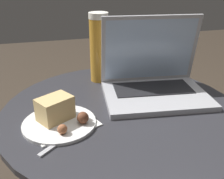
# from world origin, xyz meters

# --- Properties ---
(table) EXTENTS (0.75, 0.75, 0.51)m
(table) POSITION_xyz_m (0.00, 0.00, 0.38)
(table) COLOR #9E9EA3
(table) RESTS_ON ground_plane
(napkin) EXTENTS (0.21, 0.18, 0.00)m
(napkin) POSITION_xyz_m (-0.19, -0.06, 0.51)
(napkin) COLOR white
(napkin) RESTS_ON table
(laptop) EXTENTS (0.37, 0.29, 0.26)m
(laptop) POSITION_xyz_m (0.14, 0.07, 0.56)
(laptop) COLOR #B2B2B7
(laptop) RESTS_ON table
(beer_glass) EXTENTS (0.07, 0.07, 0.26)m
(beer_glass) POSITION_xyz_m (-0.01, 0.24, 0.64)
(beer_glass) COLOR gold
(beer_glass) RESTS_ON table
(snack_plate) EXTENTS (0.21, 0.21, 0.08)m
(snack_plate) POSITION_xyz_m (-0.20, -0.04, 0.53)
(snack_plate) COLOR white
(snack_plate) RESTS_ON table
(fork) EXTENTS (0.16, 0.14, 0.00)m
(fork) POSITION_xyz_m (-0.17, -0.11, 0.51)
(fork) COLOR #B2B2B7
(fork) RESTS_ON table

